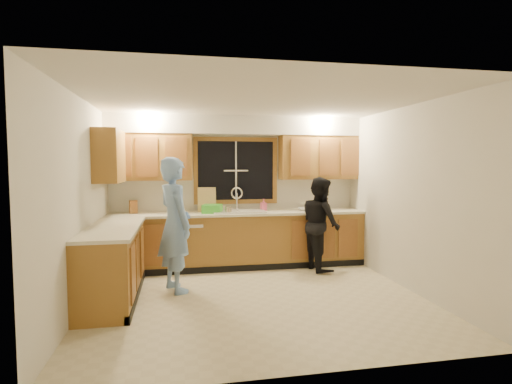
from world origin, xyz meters
TOP-DOWN VIEW (x-y plane):
  - floor at (0.00, 0.00)m, footprint 4.20×4.20m
  - ceiling at (0.00, 0.00)m, footprint 4.20×4.20m
  - wall_back at (0.00, 1.90)m, footprint 4.20×0.00m
  - wall_left at (-2.10, 0.00)m, footprint 0.00×3.80m
  - wall_right at (2.10, 0.00)m, footprint 0.00×3.80m
  - base_cabinets_back at (0.00, 1.60)m, footprint 4.20×0.60m
  - base_cabinets_left at (-1.80, 0.35)m, footprint 0.60×1.90m
  - countertop_back at (0.00, 1.58)m, footprint 4.20×0.63m
  - countertop_left at (-1.79, 0.35)m, footprint 0.63×1.90m
  - upper_cabinets_left at (-1.43, 1.73)m, footprint 1.35×0.33m
  - upper_cabinets_right at (1.43, 1.73)m, footprint 1.35×0.33m
  - upper_cabinets_return at (-1.94, 1.12)m, footprint 0.33×0.90m
  - soffit at (0.00, 1.72)m, footprint 4.20×0.35m
  - window_frame at (0.00, 1.89)m, footprint 1.44×0.03m
  - sink at (0.00, 1.60)m, footprint 0.86×0.52m
  - dishwasher at (-0.85, 1.59)m, footprint 0.60×0.56m
  - stove at (-1.80, -0.22)m, footprint 0.58×0.75m
  - man at (-1.02, 0.52)m, footprint 0.66×0.78m
  - woman at (1.28, 1.19)m, footprint 0.63×0.77m
  - knife_block at (-1.69, 1.75)m, footprint 0.14×0.13m
  - cutting_board at (-0.51, 1.77)m, footprint 0.31×0.11m
  - dish_crate at (-0.44, 1.55)m, footprint 0.36×0.35m
  - soap_bottle at (0.44, 1.70)m, footprint 0.10×0.10m
  - bowl at (1.13, 1.57)m, footprint 0.27×0.27m
  - can_left at (-0.21, 1.39)m, footprint 0.08×0.08m
  - can_right at (-0.17, 1.38)m, footprint 0.08×0.08m

SIDE VIEW (x-z plane):
  - floor at x=0.00m, z-range 0.00..0.00m
  - dishwasher at x=-0.85m, z-range 0.00..0.82m
  - base_cabinets_back at x=0.00m, z-range 0.00..0.88m
  - base_cabinets_left at x=-1.80m, z-range 0.00..0.88m
  - stove at x=-1.80m, z-range 0.00..0.90m
  - woman at x=1.28m, z-range 0.00..1.51m
  - sink at x=0.00m, z-range 0.58..1.15m
  - countertop_back at x=0.00m, z-range 0.88..0.92m
  - countertop_left at x=-1.79m, z-range 0.88..0.92m
  - man at x=-1.02m, z-range 0.00..1.81m
  - bowl at x=1.13m, z-range 0.92..0.97m
  - can_right at x=-0.17m, z-range 0.92..1.03m
  - can_left at x=-0.21m, z-range 0.92..1.04m
  - dish_crate at x=-0.44m, z-range 0.92..1.06m
  - soap_bottle at x=0.44m, z-range 0.92..1.12m
  - knife_block at x=-1.69m, z-range 0.92..1.13m
  - cutting_board at x=-0.51m, z-range 0.92..1.32m
  - wall_back at x=0.00m, z-range -0.85..3.35m
  - wall_left at x=-2.10m, z-range -0.65..3.15m
  - wall_right at x=2.10m, z-range -0.65..3.15m
  - window_frame at x=0.00m, z-range 1.03..2.17m
  - upper_cabinets_left at x=-1.43m, z-range 1.45..2.20m
  - upper_cabinets_right at x=1.43m, z-range 1.45..2.20m
  - upper_cabinets_return at x=-1.94m, z-range 1.45..2.20m
  - soffit at x=0.00m, z-range 2.20..2.50m
  - ceiling at x=0.00m, z-range 2.50..2.50m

